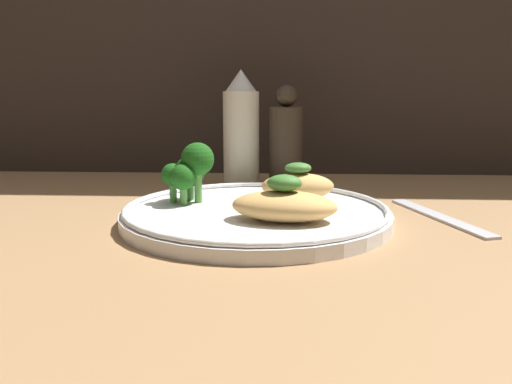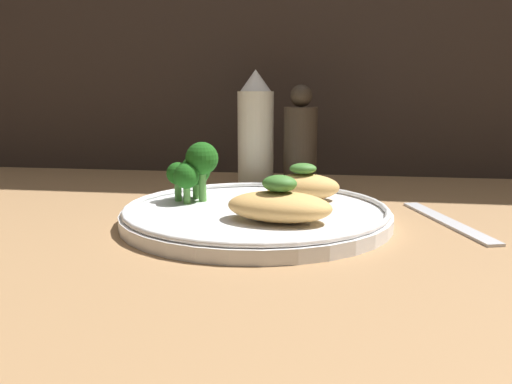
# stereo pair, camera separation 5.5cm
# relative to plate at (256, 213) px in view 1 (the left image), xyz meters

# --- Properties ---
(ground_plane) EXTENTS (1.80, 1.80, 0.01)m
(ground_plane) POSITION_rel_plate_xyz_m (0.00, 0.00, -0.01)
(ground_plane) COLOR #936D47
(plate) EXTENTS (0.30, 0.30, 0.02)m
(plate) POSITION_rel_plate_xyz_m (0.00, 0.00, 0.00)
(plate) COLOR white
(plate) RESTS_ON ground_plane
(grilled_meat_front) EXTENTS (0.11, 0.08, 0.05)m
(grilled_meat_front) POSITION_rel_plate_xyz_m (0.03, -0.05, 0.02)
(grilled_meat_front) COLOR tan
(grilled_meat_front) RESTS_ON plate
(grilled_meat_middle) EXTENTS (0.09, 0.06, 0.04)m
(grilled_meat_middle) POSITION_rel_plate_xyz_m (0.05, 0.06, 0.02)
(grilled_meat_middle) COLOR tan
(grilled_meat_middle) RESTS_ON plate
(broccoli_bunch) EXTENTS (0.06, 0.06, 0.07)m
(broccoli_bunch) POSITION_rel_plate_xyz_m (-0.08, 0.04, 0.04)
(broccoli_bunch) COLOR #569942
(broccoli_bunch) RESTS_ON plate
(sauce_bottle) EXTENTS (0.05, 0.05, 0.18)m
(sauce_bottle) POSITION_rel_plate_xyz_m (-0.03, 0.21, 0.07)
(sauce_bottle) COLOR silver
(sauce_bottle) RESTS_ON ground_plane
(pepper_grinder) EXTENTS (0.05, 0.05, 0.15)m
(pepper_grinder) POSITION_rel_plate_xyz_m (0.03, 0.21, 0.06)
(pepper_grinder) COLOR #382D23
(pepper_grinder) RESTS_ON ground_plane
(fork) EXTENTS (0.07, 0.18, 0.01)m
(fork) POSITION_rel_plate_xyz_m (0.21, 0.03, -0.01)
(fork) COLOR silver
(fork) RESTS_ON ground_plane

